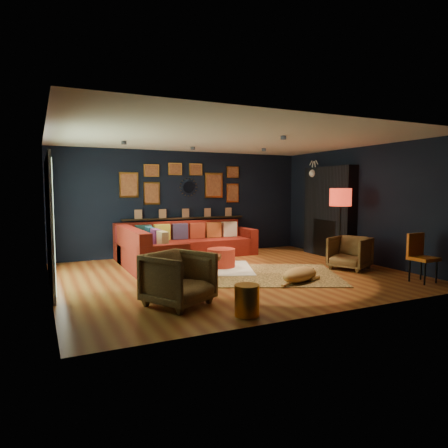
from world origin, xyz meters
name	(u,v)px	position (x,y,z in m)	size (l,w,h in m)	color
floor	(233,274)	(0.00, 0.00, 0.00)	(6.50, 6.50, 0.00)	#935824
room_walls	(233,192)	(0.00, 0.00, 1.59)	(6.50, 6.50, 6.50)	black
sectional	(173,248)	(-0.61, 1.81, 0.32)	(3.41, 2.69, 0.86)	maroon
ledge	(185,218)	(0.00, 2.68, 0.92)	(3.20, 0.12, 0.04)	black
gallery_wall	(184,183)	(-0.01, 2.72, 1.81)	(3.15, 0.04, 1.02)	gold
sunburst_mirror	(188,187)	(0.10, 2.72, 1.70)	(0.47, 0.16, 0.47)	silver
fireplace	(329,215)	(3.09, 0.90, 1.02)	(0.31, 1.60, 2.20)	black
deer_head	(318,173)	(3.14, 1.40, 2.05)	(0.50, 0.28, 0.45)	white
sliding_door	(49,221)	(-3.22, 0.60, 1.10)	(0.06, 2.80, 2.20)	white
ceiling_spots	(216,145)	(0.00, 0.80, 2.56)	(3.30, 2.50, 0.06)	black
shag_rug	(199,269)	(-0.42, 0.72, 0.01)	(2.14, 1.56, 0.03)	white
leopard_rug	(262,275)	(0.47, -0.30, 0.01)	(2.87, 2.05, 0.02)	tan
coffee_table	(204,260)	(-0.60, -0.01, 0.33)	(0.88, 0.74, 0.38)	brown
pouf	(221,258)	(0.06, 0.66, 0.22)	(0.58, 0.58, 0.38)	#A42B1B
armchair_left	(179,276)	(-1.62, -1.52, 0.42)	(0.81, 0.76, 0.84)	#A37339
armchair_right	(350,251)	(2.41, -0.58, 0.37)	(0.72, 0.68, 0.74)	#A37339
gold_stool	(247,300)	(-0.97, -2.35, 0.20)	(0.33, 0.33, 0.41)	gold
orange_chair	(420,253)	(2.75, -1.97, 0.51)	(0.42, 0.42, 0.86)	black
floor_lamp	(340,201)	(2.50, -0.16, 1.41)	(0.46, 0.46, 1.67)	black
dog	(299,272)	(0.75, -1.13, 0.20)	(1.16, 0.57, 0.37)	#BE8C49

